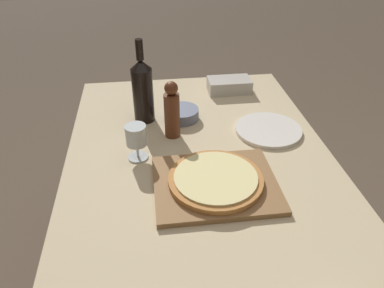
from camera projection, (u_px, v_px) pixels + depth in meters
The scene contains 9 objects.
dining_table at pixel (203, 193), 1.28m from camera, with size 0.92×1.48×0.77m.
cutting_board at pixel (215, 184), 1.16m from camera, with size 0.38×0.31×0.02m.
pizza at pixel (216, 179), 1.15m from camera, with size 0.29×0.29×0.02m.
wine_bottle at pixel (143, 90), 1.43m from camera, with size 0.08×0.08×0.33m.
pepper_mill at pixel (172, 111), 1.35m from camera, with size 0.06×0.06×0.22m.
wine_glass at pixel (136, 137), 1.25m from camera, with size 0.07×0.07×0.13m.
small_bowl at pixel (182, 114), 1.50m from camera, with size 0.14×0.14×0.04m.
dinner_plate at pixel (268, 130), 1.43m from camera, with size 0.25×0.25×0.01m.
food_container at pixel (229, 85), 1.71m from camera, with size 0.19×0.11×0.06m.
Camera 1 is at (-0.16, -0.95, 1.53)m, focal length 35.00 mm.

